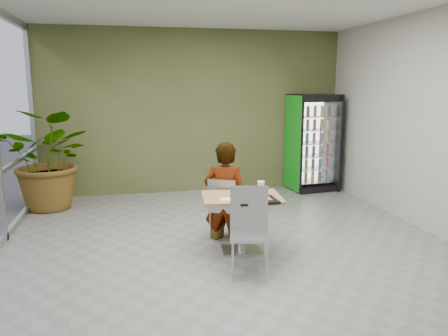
{
  "coord_description": "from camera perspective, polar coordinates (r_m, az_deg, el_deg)",
  "views": [
    {
      "loc": [
        -1.21,
        -5.12,
        2.13
      ],
      "look_at": [
        0.01,
        0.67,
        1.0
      ],
      "focal_mm": 35.0,
      "sensor_mm": 36.0,
      "label": 1
    }
  ],
  "objects": [
    {
      "name": "chair_far",
      "position": [
        6.06,
        -0.13,
        -4.69
      ],
      "size": [
        0.52,
        0.52,
        0.87
      ],
      "rotation": [
        0.0,
        0.0,
        2.69
      ],
      "color": "#A7A9AC",
      "rests_on": "ground"
    },
    {
      "name": "room_envelope",
      "position": [
        5.28,
        1.39,
        5.07
      ],
      "size": [
        6.0,
        7.0,
        3.2
      ],
      "primitive_type": null,
      "color": "beige",
      "rests_on": "ground"
    },
    {
      "name": "chair_near",
      "position": [
        5.02,
        3.31,
        -7.19
      ],
      "size": [
        0.53,
        0.53,
        0.99
      ],
      "rotation": [
        0.0,
        0.0,
        -0.23
      ],
      "color": "#A7A9AC",
      "rests_on": "ground"
    },
    {
      "name": "seated_woman",
      "position": [
        6.09,
        0.18,
        -4.34
      ],
      "size": [
        0.73,
        0.63,
        1.67
      ],
      "primitive_type": "imported",
      "rotation": [
        0.0,
        0.0,
        2.69
      ],
      "color": "black",
      "rests_on": "ground"
    },
    {
      "name": "cafeteria_tray",
      "position": [
        5.26,
        4.27,
        -4.25
      ],
      "size": [
        0.5,
        0.37,
        0.03
      ],
      "primitive_type": "cube",
      "rotation": [
        0.0,
        0.0,
        0.02
      ],
      "color": "black",
      "rests_on": "dining_table"
    },
    {
      "name": "napkin_stack",
      "position": [
        5.3,
        0.36,
        -4.16
      ],
      "size": [
        0.15,
        0.15,
        0.02
      ],
      "primitive_type": "cube",
      "rotation": [
        0.0,
        0.0,
        -0.07
      ],
      "color": "white",
      "rests_on": "dining_table"
    },
    {
      "name": "dining_table",
      "position": [
        5.58,
        2.29,
        -5.78
      ],
      "size": [
        1.05,
        0.79,
        0.75
      ],
      "rotation": [
        0.0,
        0.0,
        -0.1
      ],
      "color": "#B5834D",
      "rests_on": "ground"
    },
    {
      "name": "soda_cup",
      "position": [
        5.61,
        4.85,
        -2.61
      ],
      "size": [
        0.09,
        0.09,
        0.17
      ],
      "color": "white",
      "rests_on": "dining_table"
    },
    {
      "name": "potted_plant",
      "position": [
        8.06,
        -21.66,
        1.07
      ],
      "size": [
        1.94,
        1.82,
        1.74
      ],
      "primitive_type": "imported",
      "rotation": [
        0.0,
        0.0,
        -0.36
      ],
      "color": "#2A6327",
      "rests_on": "ground"
    },
    {
      "name": "pizza_plate",
      "position": [
        5.59,
        2.35,
        -3.3
      ],
      "size": [
        0.32,
        0.24,
        0.03
      ],
      "color": "white",
      "rests_on": "dining_table"
    },
    {
      "name": "ground",
      "position": [
        5.67,
        1.32,
        -11.23
      ],
      "size": [
        7.0,
        7.0,
        0.0
      ],
      "primitive_type": "plane",
      "color": "gray",
      "rests_on": "ground"
    },
    {
      "name": "beverage_fridge",
      "position": [
        9.05,
        11.52,
        3.26
      ],
      "size": [
        0.97,
        0.79,
        1.94
      ],
      "rotation": [
        0.0,
        0.0,
        0.13
      ],
      "color": "black",
      "rests_on": "ground"
    }
  ]
}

